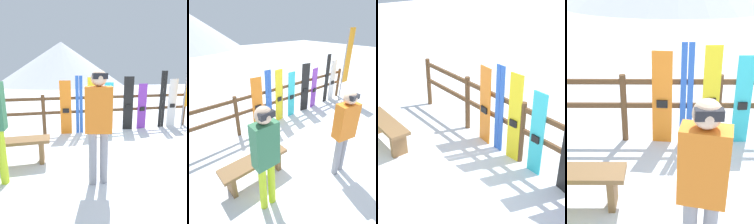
% 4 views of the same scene
% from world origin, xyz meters
% --- Properties ---
extents(ground_plane, '(40.00, 40.00, 0.00)m').
position_xyz_m(ground_plane, '(0.00, 0.00, 0.00)').
color(ground_plane, white).
extents(fence, '(6.00, 0.10, 1.11)m').
position_xyz_m(fence, '(-0.00, 1.76, 0.67)').
color(fence, brown).
rests_on(fence, ground).
extents(bench, '(1.30, 0.36, 0.49)m').
position_xyz_m(bench, '(-1.94, 0.20, 0.36)').
color(bench, brown).
rests_on(bench, ground).
extents(person_plaid_green, '(0.37, 0.24, 1.81)m').
position_xyz_m(person_plaid_green, '(-2.06, -0.38, 1.09)').
color(person_plaid_green, '#B7D826').
rests_on(person_plaid_green, ground).
extents(person_orange, '(0.43, 0.30, 1.73)m').
position_xyz_m(person_orange, '(-0.55, -0.69, 1.03)').
color(person_orange, gray).
rests_on(person_orange, ground).
extents(snowboard_orange, '(0.31, 0.08, 1.49)m').
position_xyz_m(snowboard_orange, '(-0.88, 1.70, 0.74)').
color(snowboard_orange, orange).
rests_on(snowboard_orange, ground).
extents(ski_pair_blue, '(0.20, 0.02, 1.62)m').
position_xyz_m(ski_pair_blue, '(-0.50, 1.70, 0.81)').
color(ski_pair_blue, blue).
rests_on(ski_pair_blue, ground).
extents(snowboard_yellow, '(0.26, 0.07, 1.57)m').
position_xyz_m(snowboard_yellow, '(-0.13, 1.70, 0.78)').
color(snowboard_yellow, yellow).
rests_on(snowboard_yellow, ground).
extents(snowboard_cyan, '(0.26, 0.06, 1.42)m').
position_xyz_m(snowboard_cyan, '(0.36, 1.70, 0.71)').
color(snowboard_cyan, '#2DBFCC').
rests_on(snowboard_cyan, ground).
extents(snowboard_black_stripe, '(0.29, 0.10, 1.59)m').
position_xyz_m(snowboard_black_stripe, '(0.96, 1.70, 0.79)').
color(snowboard_black_stripe, black).
rests_on(snowboard_black_stripe, ground).
extents(snowboard_purple, '(0.31, 0.10, 1.38)m').
position_xyz_m(snowboard_purple, '(1.42, 1.70, 0.68)').
color(snowboard_purple, purple).
rests_on(snowboard_purple, ground).
extents(ski_pair_black, '(0.20, 0.02, 1.75)m').
position_xyz_m(ski_pair_black, '(2.10, 1.70, 0.88)').
color(ski_pair_black, black).
rests_on(ski_pair_black, ground).
extents(snowboard_white, '(0.29, 0.06, 1.51)m').
position_xyz_m(snowboard_white, '(2.45, 1.70, 0.75)').
color(snowboard_white, white).
rests_on(snowboard_white, ground).
extents(rental_flag, '(0.40, 0.04, 2.57)m').
position_xyz_m(rental_flag, '(2.78, 1.43, 1.51)').
color(rental_flag, '#99999E').
rests_on(rental_flag, ground).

